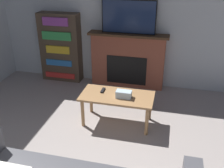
% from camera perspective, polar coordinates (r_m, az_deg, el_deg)
% --- Properties ---
extents(wall_back, '(6.09, 0.06, 2.70)m').
position_cam_1_polar(wall_back, '(4.86, 4.45, 15.00)').
color(wall_back, silver).
rests_on(wall_back, ground_plane).
extents(fireplace, '(1.46, 0.28, 1.03)m').
position_cam_1_polar(fireplace, '(4.95, 3.42, 5.24)').
color(fireplace, brown).
rests_on(fireplace, ground_plane).
extents(tv, '(0.96, 0.03, 0.59)m').
position_cam_1_polar(tv, '(4.71, 3.64, 14.37)').
color(tv, black).
rests_on(tv, fireplace).
extents(coffee_table, '(1.05, 0.52, 0.47)m').
position_cam_1_polar(coffee_table, '(3.81, 1.11, -3.30)').
color(coffee_table, '#A87A4C').
rests_on(coffee_table, ground_plane).
extents(tissue_box, '(0.22, 0.12, 0.10)m').
position_cam_1_polar(tissue_box, '(3.71, 2.58, -2.23)').
color(tissue_box, silver).
rests_on(tissue_box, coffee_table).
extents(remote_control, '(0.04, 0.15, 0.02)m').
position_cam_1_polar(remote_control, '(3.90, -2.00, -1.37)').
color(remote_control, black).
rests_on(remote_control, coffee_table).
extents(bookshelf, '(0.79, 0.29, 1.34)m').
position_cam_1_polar(bookshelf, '(5.26, -11.12, 7.81)').
color(bookshelf, '#4C3D2D').
rests_on(bookshelf, ground_plane).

